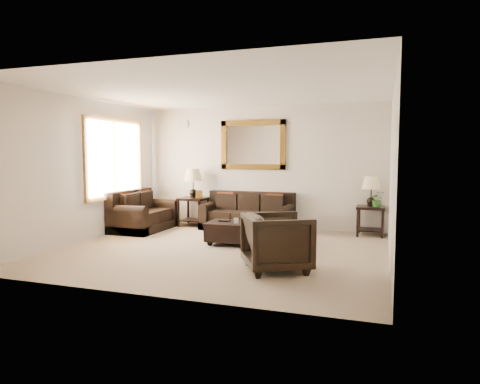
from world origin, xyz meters
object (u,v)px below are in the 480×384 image
(end_table_left, at_px, (193,189))
(end_table_right, at_px, (371,197))
(coffee_table, at_px, (240,231))
(armchair, at_px, (277,239))
(loveseat, at_px, (142,215))
(sofa, at_px, (248,216))

(end_table_left, xyz_separation_m, end_table_right, (3.90, 0.02, -0.07))
(coffee_table, bearing_deg, armchair, -56.44)
(loveseat, bearing_deg, sofa, -69.34)
(end_table_left, bearing_deg, end_table_right, 0.36)
(end_table_right, bearing_deg, armchair, -110.36)
(sofa, relative_size, loveseat, 1.29)
(end_table_left, height_order, end_table_right, end_table_left)
(end_table_right, distance_m, coffee_table, 2.83)
(coffee_table, distance_m, armchair, 1.81)
(coffee_table, relative_size, armchair, 1.37)
(end_table_left, bearing_deg, coffee_table, -44.40)
(end_table_left, bearing_deg, sofa, -2.26)
(sofa, relative_size, coffee_table, 1.62)
(loveseat, xyz_separation_m, coffee_table, (2.52, -0.79, -0.06))
(coffee_table, bearing_deg, end_table_left, 133.77)
(loveseat, distance_m, end_table_left, 1.32)
(end_table_left, distance_m, armchair, 4.17)
(sofa, height_order, coffee_table, sofa)
(end_table_left, relative_size, end_table_right, 1.09)
(loveseat, relative_size, armchair, 1.72)
(coffee_table, bearing_deg, loveseat, 160.86)
(sofa, bearing_deg, end_table_left, 177.74)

